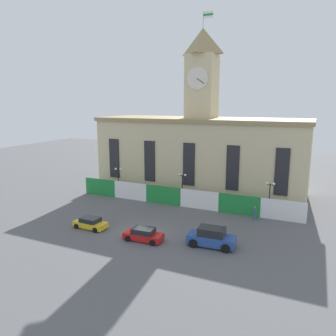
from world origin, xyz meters
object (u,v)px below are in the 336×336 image
object	(u,v)px
street_lamp_far_left	(270,192)
street_lamp_left	(182,182)
car_red_sedan	(143,235)
car_yellow_coupe	(90,223)
street_lamp_far_right	(118,176)
car_blue_van	(211,238)
pedestrian	(255,212)

from	to	relation	value
street_lamp_far_left	street_lamp_left	bearing A→B (deg)	180.00
car_red_sedan	car_yellow_coupe	size ratio (longest dim) A/B	1.05
street_lamp_far_right	street_lamp_left	bearing A→B (deg)	0.00
car_red_sedan	car_blue_van	distance (m)	7.58
car_red_sedan	street_lamp_far_left	bearing A→B (deg)	46.87
pedestrian	car_blue_van	bearing A→B (deg)	70.75
street_lamp_far_left	car_blue_van	distance (m)	13.03
street_lamp_left	car_blue_van	distance (m)	14.84
street_lamp_left	car_yellow_coupe	distance (m)	15.13
street_lamp_left	pedestrian	bearing A→B (deg)	-9.54
pedestrian	car_red_sedan	bearing A→B (deg)	45.42
street_lamp_far_left	car_blue_van	bearing A→B (deg)	-109.60
car_red_sedan	car_blue_van	xyz separation A→B (m)	(7.38, 1.68, 0.29)
street_lamp_far_right	street_lamp_left	distance (m)	11.24
street_lamp_far_left	car_red_sedan	bearing A→B (deg)	-130.39
street_lamp_far_right	pedestrian	distance (m)	22.53
street_lamp_far_right	street_lamp_far_left	distance (m)	23.82
car_red_sedan	pedestrian	xyz separation A→B (m)	(10.16, 11.86, 0.32)
street_lamp_far_right	street_lamp_left	world-z (taller)	street_lamp_left
street_lamp_far_left	pedestrian	distance (m)	3.49
street_lamp_left	street_lamp_far_left	size ratio (longest dim) A/B	1.01
street_lamp_far_right	street_lamp_far_left	size ratio (longest dim) A/B	0.99
street_lamp_far_left	pedestrian	xyz separation A→B (m)	(-1.51, -1.86, -2.53)
pedestrian	street_lamp_far_left	bearing A→B (deg)	-133.08
pedestrian	car_yellow_coupe	bearing A→B (deg)	28.35
street_lamp_left	car_blue_van	xyz separation A→B (m)	(8.29, -12.04, -2.58)
car_red_sedan	car_blue_van	world-z (taller)	car_blue_van
car_yellow_coupe	pedestrian	world-z (taller)	pedestrian
street_lamp_far_right	car_blue_van	distance (m)	23.08
car_blue_van	pedestrian	bearing A→B (deg)	71.19
car_blue_van	pedestrian	world-z (taller)	car_blue_van
car_yellow_coupe	street_lamp_far_right	bearing A→B (deg)	110.45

